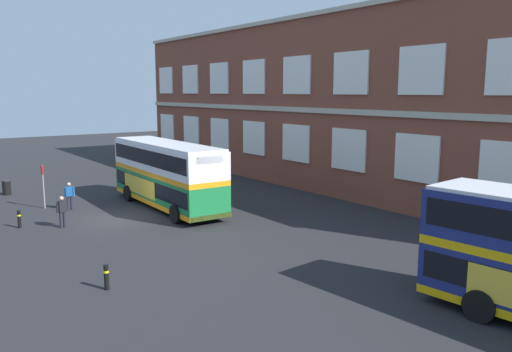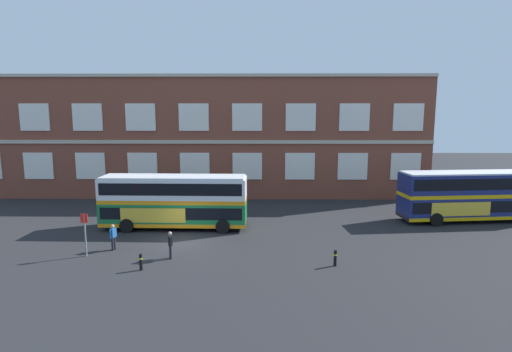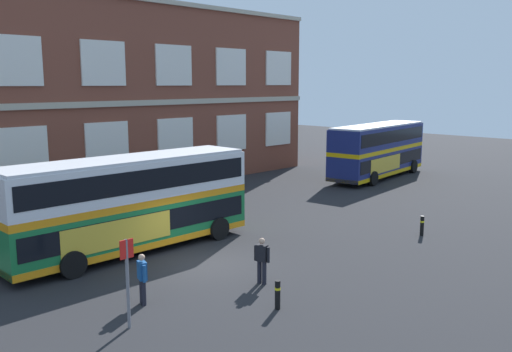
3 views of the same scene
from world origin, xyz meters
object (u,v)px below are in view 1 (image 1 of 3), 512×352
object	(u,v)px
station_litter_bin	(7,187)
safety_bollard_east	(106,277)
bus_stand_flag	(43,182)
safety_bollard_west	(19,219)
double_decker_near	(167,174)
waiting_passenger	(69,195)
second_passenger	(62,210)

from	to	relation	value
station_litter_bin	safety_bollard_east	bearing A→B (deg)	-1.07
bus_stand_flag	safety_bollard_west	xyz separation A→B (m)	(4.06, -2.24, -1.14)
bus_stand_flag	double_decker_near	bearing A→B (deg)	56.23
double_decker_near	waiting_passenger	xyz separation A→B (m)	(-2.93, -5.12, -1.22)
double_decker_near	waiting_passenger	size ratio (longest dim) A/B	6.50
double_decker_near	bus_stand_flag	distance (m)	7.61
second_passenger	station_litter_bin	bearing A→B (deg)	-176.30
safety_bollard_east	double_decker_near	bearing A→B (deg)	144.63
station_litter_bin	safety_bollard_east	world-z (taller)	station_litter_bin
safety_bollard_west	waiting_passenger	bearing A→B (deg)	128.95
double_decker_near	bus_stand_flag	world-z (taller)	double_decker_near
station_litter_bin	safety_bollard_west	xyz separation A→B (m)	(10.08, -1.16, -0.03)
bus_stand_flag	safety_bollard_west	size ratio (longest dim) A/B	2.84
safety_bollard_east	second_passenger	bearing A→B (deg)	173.45
second_passenger	bus_stand_flag	world-z (taller)	bus_stand_flag
waiting_passenger	station_litter_bin	xyz separation A→B (m)	(-7.31, -2.26, -0.41)
waiting_passenger	safety_bollard_east	bearing A→B (deg)	-10.83
second_passenger	safety_bollard_west	world-z (taller)	second_passenger
waiting_passenger	safety_bollard_west	world-z (taller)	waiting_passenger
waiting_passenger	safety_bollard_east	distance (m)	14.14
double_decker_near	safety_bollard_east	distance (m)	13.54
double_decker_near	safety_bollard_west	world-z (taller)	double_decker_near
second_passenger	safety_bollard_west	xyz separation A→B (m)	(-1.27, -1.90, -0.44)
station_litter_bin	safety_bollard_west	world-z (taller)	station_litter_bin
safety_bollard_east	safety_bollard_west	bearing A→B (deg)	-176.06
waiting_passenger	safety_bollard_east	world-z (taller)	waiting_passenger
waiting_passenger	station_litter_bin	size ratio (longest dim) A/B	1.65
station_litter_bin	second_passenger	bearing A→B (deg)	3.70
station_litter_bin	double_decker_near	bearing A→B (deg)	35.79
bus_stand_flag	safety_bollard_east	size ratio (longest dim) A/B	2.84
waiting_passenger	bus_stand_flag	bearing A→B (deg)	-137.47
waiting_passenger	second_passenger	bearing A→B (deg)	-20.68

